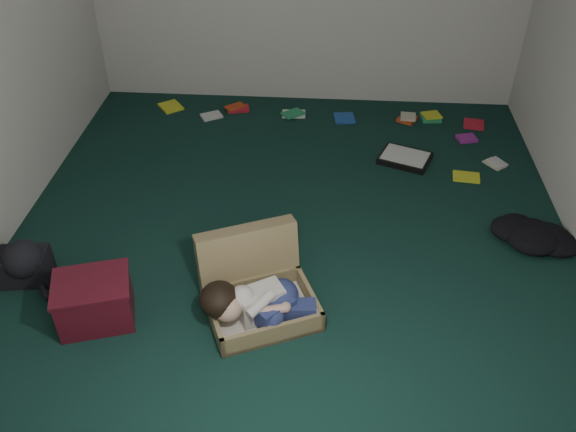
# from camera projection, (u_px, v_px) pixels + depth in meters

# --- Properties ---
(floor) EXTENTS (4.50, 4.50, 0.00)m
(floor) POSITION_uv_depth(u_px,v_px,m) (290.00, 242.00, 4.34)
(floor) COLOR #0F2D25
(floor) RESTS_ON ground
(wall_front) EXTENTS (4.50, 0.00, 4.50)m
(wall_front) POSITION_uv_depth(u_px,v_px,m) (236.00, 397.00, 1.77)
(wall_front) COLOR silver
(wall_front) RESTS_ON ground
(suitcase) EXTENTS (0.84, 0.83, 0.47)m
(suitcase) POSITION_uv_depth(u_px,v_px,m) (256.00, 287.00, 3.78)
(suitcase) COLOR olive
(suitcase) RESTS_ON floor
(person) EXTENTS (0.71, 0.38, 0.29)m
(person) POSITION_uv_depth(u_px,v_px,m) (257.00, 302.00, 3.62)
(person) COLOR beige
(person) RESTS_ON suitcase
(maroon_bin) EXTENTS (0.53, 0.47, 0.31)m
(maroon_bin) POSITION_uv_depth(u_px,v_px,m) (95.00, 301.00, 3.67)
(maroon_bin) COLOR #50101C
(maroon_bin) RESTS_ON floor
(backpack) EXTENTS (0.43, 0.37, 0.24)m
(backpack) POSITION_uv_depth(u_px,v_px,m) (24.00, 265.00, 3.97)
(backpack) COLOR black
(backpack) RESTS_ON floor
(clothing_pile) EXTENTS (0.57, 0.52, 0.15)m
(clothing_pile) POSITION_uv_depth(u_px,v_px,m) (529.00, 231.00, 4.33)
(clothing_pile) COLOR black
(clothing_pile) RESTS_ON floor
(paper_tray) EXTENTS (0.49, 0.44, 0.06)m
(paper_tray) POSITION_uv_depth(u_px,v_px,m) (405.00, 158.00, 5.17)
(paper_tray) COLOR black
(paper_tray) RESTS_ON floor
(book_scatter) EXTENTS (3.14, 1.27, 0.02)m
(book_scatter) POSITION_uv_depth(u_px,v_px,m) (359.00, 127.00, 5.64)
(book_scatter) COLOR yellow
(book_scatter) RESTS_ON floor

